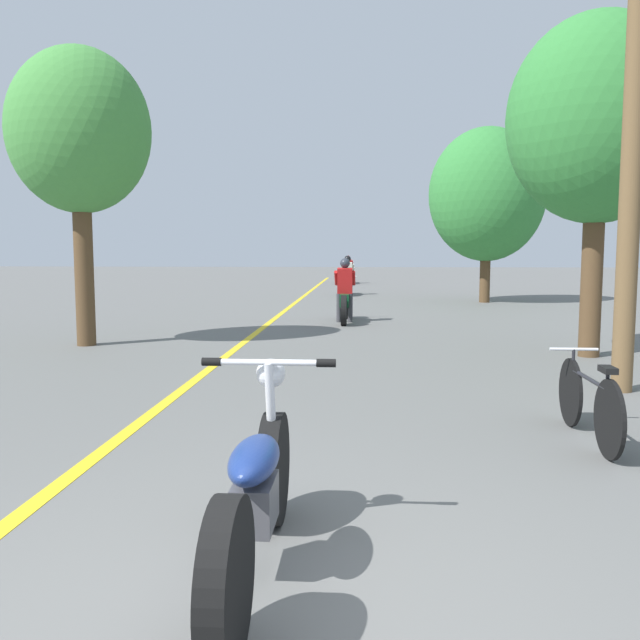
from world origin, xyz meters
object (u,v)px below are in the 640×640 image
Objects in this scene: bicycle_parked at (589,402)px; motorcycle_rider_lead at (345,298)px; motorcycle_rider_far at (348,273)px; motorcycle_foreground at (256,495)px; roadside_tree_left at (79,133)px; roadside_tree_right_near at (598,121)px; motorcycle_rider_mid at (347,280)px; utility_pole at (635,91)px; roadside_tree_right_far at (487,195)px.

motorcycle_rider_lead is at bearing 104.17° from bicycle_parked.
motorcycle_rider_lead is 17.33m from motorcycle_rider_far.
motorcycle_rider_far is at bearing 90.53° from motorcycle_foreground.
roadside_tree_left reaches higher than bicycle_parked.
roadside_tree_right_near reaches higher than motorcycle_rider_mid.
roadside_tree_right_far is at bearing 86.91° from utility_pole.
roadside_tree_right_near is 14.80m from motorcycle_rider_mid.
utility_pole reaches higher than motorcycle_rider_lead.
motorcycle_rider_far is at bearing 111.95° from roadside_tree_right_far.
motorcycle_foreground is 1.02× the size of motorcycle_rider_far.
roadside_tree_right_far is at bearing 88.64° from roadside_tree_right_near.
motorcycle_foreground is at bearing -89.77° from motorcycle_rider_mid.
motorcycle_rider_mid is at bearing 144.44° from roadside_tree_right_far.
motorcycle_rider_lead is (-3.94, 4.74, -3.03)m from roadside_tree_right_near.
bicycle_parked is (2.40, -9.52, -0.20)m from motorcycle_rider_lead.
roadside_tree_right_far is 2.72× the size of motorcycle_rider_mid.
motorcycle_foreground is (4.27, -8.04, -3.18)m from roadside_tree_left.
motorcycle_foreground is at bearing -118.66° from roadside_tree_right_near.
roadside_tree_left is at bearing -107.56° from motorcycle_rider_mid.
roadside_tree_right_far reaches higher than bicycle_parked.
roadside_tree_left is 21.99m from motorcycle_rider_far.
motorcycle_foreground is at bearing -126.91° from utility_pole.
bicycle_parked is (-1.80, -15.54, -2.98)m from roadside_tree_right_far.
motorcycle_rider_far reaches higher than bicycle_parked.
bicycle_parked is at bearing -75.83° from motorcycle_rider_lead.
roadside_tree_left is 9.64m from motorcycle_foreground.
roadside_tree_right_far is (0.72, 13.39, -0.10)m from utility_pole.
motorcycle_rider_lead is at bearing 43.09° from roadside_tree_left.
bicycle_parked is (-1.07, -2.15, -3.08)m from utility_pole.
motorcycle_rider_lead is (-3.48, 7.37, -2.88)m from utility_pole.
utility_pole is at bearing -77.54° from motorcycle_rider_mid.
roadside_tree_right_far is 7.85m from motorcycle_rider_lead.
motorcycle_rider_far is (4.00, 21.40, -3.09)m from roadside_tree_left.
roadside_tree_left reaches higher than motorcycle_rider_mid.
roadside_tree_right_near is at bearing -73.49° from motorcycle_rider_mid.
utility_pole is 3.11× the size of motorcycle_rider_lead.
roadside_tree_right_far is 13.23m from roadside_tree_left.
motorcycle_rider_lead is 1.08× the size of motorcycle_rider_mid.
utility_pole is at bearing 53.09° from motorcycle_foreground.
roadside_tree_right_near is 2.61× the size of motorcycle_rider_mid.
motorcycle_rider_mid is (-4.12, 13.89, -3.04)m from roadside_tree_right_near.
motorcycle_rider_lead is (0.09, 12.12, 0.12)m from motorcycle_foreground.
utility_pole is 8.65m from motorcycle_rider_lead.
motorcycle_rider_mid is (-0.17, 9.14, -0.00)m from motorcycle_rider_lead.
roadside_tree_right_near is 22.69m from motorcycle_rider_far.
motorcycle_rider_mid is at bearing 90.23° from motorcycle_foreground.
bicycle_parked is (-1.54, -4.78, -3.23)m from roadside_tree_right_near.
utility_pole is 1.24× the size of roadside_tree_right_far.
utility_pole reaches higher than roadside_tree_right_far.
motorcycle_rider_far is (-4.30, 22.07, -3.07)m from roadside_tree_right_near.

